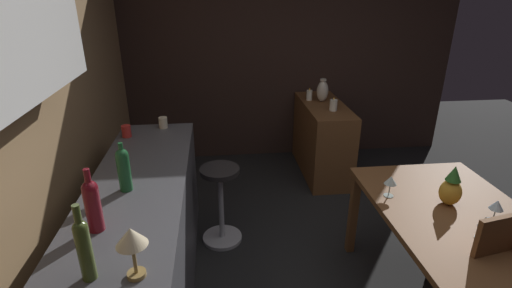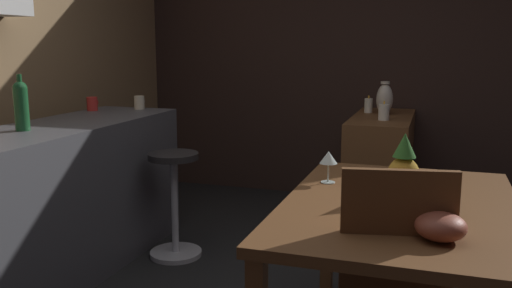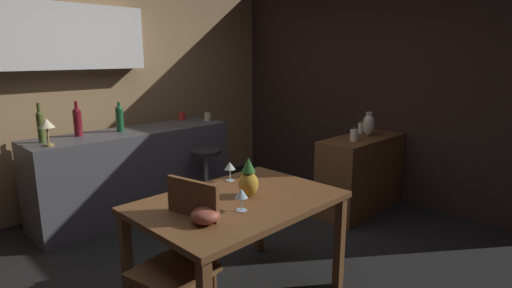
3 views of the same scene
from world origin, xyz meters
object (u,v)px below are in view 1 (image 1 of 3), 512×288
at_px(wine_bottle_olive, 84,247).
at_px(vase_ceramic_ivory, 323,91).
at_px(sideboard_cabinet, 322,139).
at_px(pillar_candle_tall, 309,95).
at_px(wine_glass_left, 497,206).
at_px(wine_bottle_ruby, 92,203).
at_px(pillar_candle_short, 333,105).
at_px(cup_cream, 163,122).
at_px(dining_table, 453,223).
at_px(wine_glass_right, 391,181).
at_px(wine_glass_center, 485,223).
at_px(bar_stool, 221,203).
at_px(cup_red, 126,131).
at_px(counter_lamp, 132,240).
at_px(pineapple_centerpiece, 451,188).
at_px(wine_bottle_green, 124,168).

bearing_deg(wine_bottle_olive, vase_ceramic_ivory, -32.77).
xyz_separation_m(sideboard_cabinet, pillar_candle_tall, (0.18, 0.13, 0.47)).
bearing_deg(wine_glass_left, wine_bottle_ruby, 91.81).
xyz_separation_m(pillar_candle_short, vase_ceramic_ivory, (0.34, 0.03, 0.06)).
relative_size(cup_cream, vase_ceramic_ivory, 0.42).
height_order(wine_glass_left, pillar_candle_short, pillar_candle_short).
xyz_separation_m(cup_cream, vase_ceramic_ivory, (0.89, -1.64, -0.01)).
relative_size(dining_table, sideboard_cabinet, 1.20).
relative_size(wine_glass_right, wine_glass_center, 1.01).
relative_size(bar_stool, wine_bottle_olive, 1.92).
distance_m(sideboard_cabinet, wine_glass_left, 2.26).
bearing_deg(cup_red, vase_ceramic_ivory, -60.76).
distance_m(bar_stool, wine_bottle_olive, 1.67).
xyz_separation_m(wine_glass_right, cup_cream, (1.05, 1.58, 0.10)).
bearing_deg(vase_ceramic_ivory, cup_red, 119.24).
bearing_deg(bar_stool, counter_lamp, 165.43).
bearing_deg(sideboard_cabinet, pineapple_centerpiece, -172.16).
relative_size(bar_stool, pillar_candle_tall, 4.89).
relative_size(wine_glass_left, wine_bottle_green, 0.46).
bearing_deg(counter_lamp, wine_glass_right, -62.27).
bearing_deg(wine_bottle_green, wine_bottle_ruby, 170.66).
distance_m(sideboard_cabinet, wine_bottle_ruby, 2.95).
relative_size(wine_glass_left, pillar_candle_short, 1.00).
relative_size(wine_glass_center, wine_bottle_ruby, 0.42).
relative_size(dining_table, wine_glass_right, 9.03).
distance_m(pineapple_centerpiece, wine_bottle_ruby, 2.11).
relative_size(wine_bottle_olive, wine_bottle_green, 1.17).
xyz_separation_m(sideboard_cabinet, wine_glass_center, (-2.33, -0.24, 0.43)).
height_order(bar_stool, pillar_candle_tall, pillar_candle_tall).
distance_m(bar_stool, wine_glass_center, 1.89).
bearing_deg(pillar_candle_short, bar_stool, 128.43).
distance_m(counter_lamp, pillar_candle_short, 2.87).
distance_m(sideboard_cabinet, wine_bottle_olive, 3.19).
bearing_deg(pineapple_centerpiece, wine_bottle_olive, 107.48).
bearing_deg(pineapple_centerpiece, wine_glass_center, 175.80).
bearing_deg(counter_lamp, wine_bottle_green, 14.15).
bearing_deg(wine_bottle_ruby, pillar_candle_short, -42.25).
bearing_deg(sideboard_cabinet, counter_lamp, 149.26).
bearing_deg(sideboard_cabinet, wine_bottle_green, 136.64).
bearing_deg(wine_bottle_olive, counter_lamp, -93.08).
distance_m(wine_glass_center, cup_cream, 2.44).
bearing_deg(sideboard_cabinet, pillar_candle_short, -172.98).
height_order(counter_lamp, pillar_candle_short, counter_lamp).
xyz_separation_m(wine_glass_left, cup_red, (1.21, 2.34, 0.10)).
bearing_deg(pillar_candle_tall, vase_ceramic_ivory, -118.36).
bearing_deg(bar_stool, cup_red, 73.16).
xyz_separation_m(sideboard_cabinet, cup_red, (-0.96, 1.91, 0.54)).
bearing_deg(cup_cream, vase_ceramic_ivory, -61.54).
bearing_deg(cup_red, wine_glass_left, -117.44).
relative_size(cup_cream, pillar_candle_short, 0.76).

